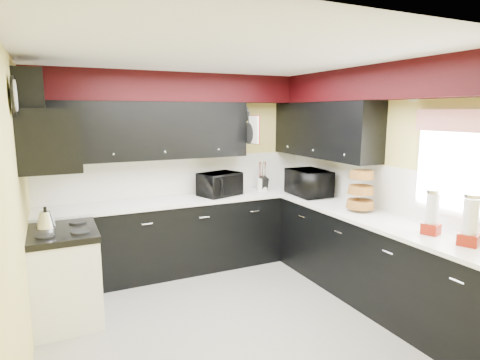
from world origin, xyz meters
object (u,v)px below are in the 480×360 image
at_px(knife_block, 263,184).
at_px(kettle, 46,219).
at_px(utensil_crock, 262,184).
at_px(toaster_oven, 220,184).
at_px(microwave, 309,183).

height_order(knife_block, kettle, knife_block).
bearing_deg(knife_block, utensil_crock, 90.27).
bearing_deg(toaster_oven, kettle, 177.96).
bearing_deg(knife_block, microwave, -52.50).
bearing_deg(knife_block, kettle, -166.96).
bearing_deg(knife_block, toaster_oven, -177.50).
bearing_deg(utensil_crock, kettle, -166.68).
distance_m(microwave, kettle, 3.14).
height_order(utensil_crock, kettle, utensil_crock).
bearing_deg(microwave, toaster_oven, 67.81).
bearing_deg(microwave, knife_block, 40.22).
height_order(microwave, utensil_crock, microwave).
distance_m(knife_block, kettle, 2.81).
distance_m(utensil_crock, kettle, 2.81).
xyz_separation_m(microwave, knife_block, (-0.40, 0.52, -0.07)).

